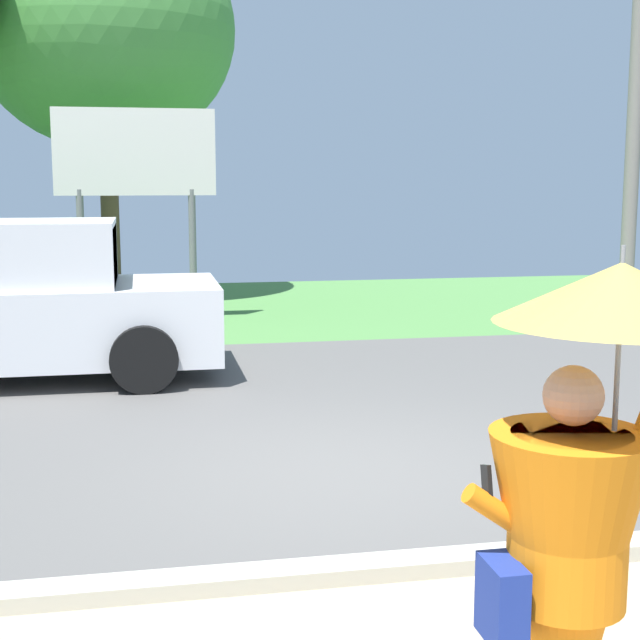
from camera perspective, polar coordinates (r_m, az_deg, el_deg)
ground_plane at (r=10.43m, az=-1.73°, el=-4.64°), size 40.00×22.00×0.20m
monk_pedestrian at (r=3.61m, az=15.59°, el=-12.63°), size 1.03×0.92×2.13m
utility_pole at (r=16.17m, az=18.93°, el=12.11°), size 1.80×0.24×6.55m
roadside_billboard at (r=15.44m, az=-11.38°, el=9.24°), size 2.60×0.12×3.50m
tree_right_mid at (r=19.10m, az=-13.26°, el=17.10°), size 5.08×5.08×7.54m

